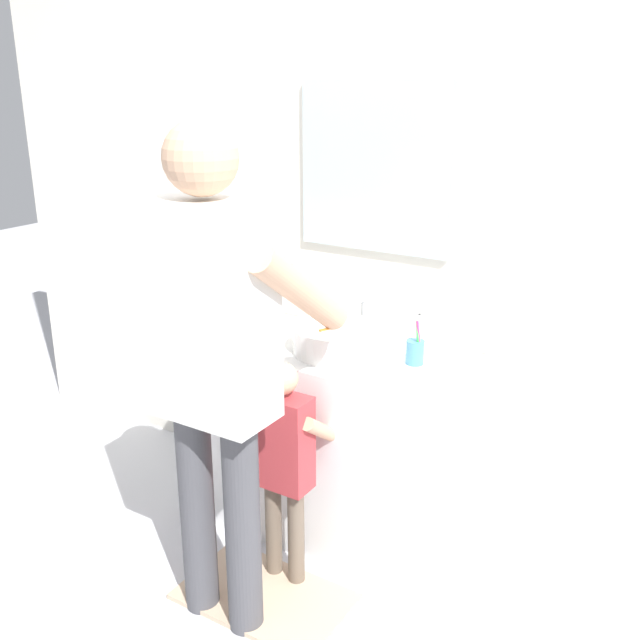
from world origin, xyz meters
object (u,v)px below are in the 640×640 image
toothbrush_cup (415,351)px  adult_parent (214,343)px  child_toddler (285,454)px  soap_bottle (275,315)px

toothbrush_cup → adult_parent: bearing=-119.4°
adult_parent → child_toddler: bearing=73.9°
child_toddler → adult_parent: adult_parent is taller
toothbrush_cup → child_toddler: bearing=-126.5°
soap_bottle → child_toddler: size_ratio=0.18×
toothbrush_cup → soap_bottle: size_ratio=1.25×
toothbrush_cup → adult_parent: adult_parent is taller
toothbrush_cup → adult_parent: (-0.40, -0.71, 0.18)m
toothbrush_cup → soap_bottle: 0.69m
toothbrush_cup → child_toddler: toothbrush_cup is taller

